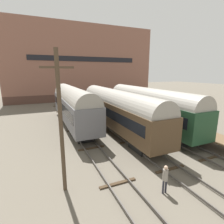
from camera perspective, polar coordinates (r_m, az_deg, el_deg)
name	(u,v)px	position (r m, az deg, el deg)	size (l,w,h in m)	color
ground_plane	(147,153)	(16.75, 11.44, -13.08)	(200.00, 200.00, 0.00)	#60594C
track_left	(102,161)	(14.82, -3.24, -15.81)	(2.60, 60.00, 0.26)	#4C4742
track_middle	(147,152)	(16.68, 11.47, -12.64)	(2.60, 60.00, 0.26)	#4C4742
track_right	(184,144)	(19.39, 22.38, -9.68)	(2.60, 60.00, 0.26)	#4C4742
train_car_green	(148,106)	(23.25, 11.73, 2.09)	(2.96, 17.25, 5.30)	black
train_car_grey	(73,104)	(24.17, -12.58, 2.51)	(3.05, 16.52, 5.37)	black
train_car_brown	(116,108)	(21.40, 1.43, 1.24)	(3.01, 18.37, 5.19)	black
station_platform	(196,131)	(21.58, 25.63, -5.49)	(2.60, 14.87, 1.01)	brown
bench	(173,118)	(24.04, 19.23, -1.75)	(1.40, 0.40, 0.91)	#2D4C33
person_worker	(165,177)	(11.63, 16.99, -19.55)	(0.32, 0.32, 1.84)	#282833
utility_pole	(61,122)	(10.52, -16.40, -3.22)	(1.80, 0.24, 8.53)	#473828
warehouse_building	(80,64)	(52.34, -10.41, 15.15)	(38.45, 12.46, 19.17)	#4F342A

